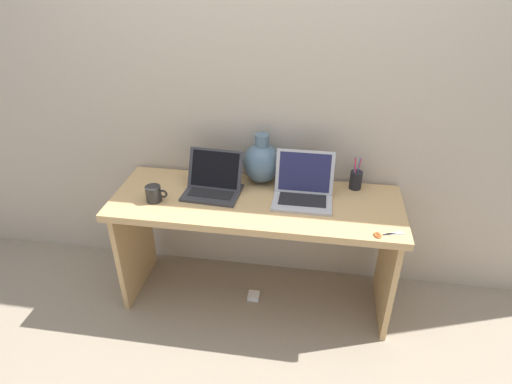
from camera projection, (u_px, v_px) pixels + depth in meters
name	position (u px, v px, depth m)	size (l,w,h in m)	color
ground_plane	(256.00, 296.00, 2.67)	(6.00, 6.00, 0.00)	gray
back_wall	(265.00, 92.00, 2.33)	(4.40, 0.04, 2.40)	#BCAD99
desk	(256.00, 222.00, 2.39)	(1.57, 0.55, 0.70)	tan
laptop_left	(214.00, 182.00, 2.37)	(0.32, 0.26, 0.22)	#333338
laptop_right	(303.00, 187.00, 2.31)	(0.31, 0.26, 0.24)	#B2B2B7
green_vase	(262.00, 162.00, 2.44)	(0.22, 0.22, 0.29)	slate
coffee_mug	(154.00, 194.00, 2.29)	(0.12, 0.08, 0.09)	black
pen_cup	(356.00, 179.00, 2.40)	(0.07, 0.07, 0.19)	black
scissors	(383.00, 235.00, 2.04)	(0.15, 0.08, 0.01)	#B7B7BC
power_brick	(254.00, 296.00, 2.65)	(0.07, 0.07, 0.03)	white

